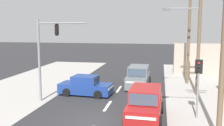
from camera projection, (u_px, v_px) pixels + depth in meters
The scene contains 12 objects.
ground_plane at pixel (97, 121), 15.26m from camera, with size 140.00×140.00×0.00m, color #28282B.
lane_dash_mid at pixel (108, 106), 18.18m from camera, with size 0.20×2.40×0.01m, color silver.
lane_dash_far at pixel (119, 89), 23.05m from camera, with size 0.20×2.40×0.01m, color silver.
kerb_left_verge at pixel (5, 96), 20.70m from camera, with size 8.00×40.00×0.02m, color #A39E99.
utility_pole_foreground_right at pixel (222, 25), 11.91m from camera, with size 3.78×0.32×10.37m.
utility_pole_midground_right at pixel (198, 31), 20.47m from camera, with size 3.77×0.66×9.53m.
utility_pole_background_right at pixel (189, 33), 24.64m from camera, with size 1.80×0.26×9.17m.
traffic_signal_mast at pixel (46, 50), 18.74m from camera, with size 3.69×0.44×6.00m.
pedestal_signal_right_kerb at pixel (198, 79), 15.39m from camera, with size 0.44×0.30×3.56m.
suv_kerbside_parked at pixel (138, 77), 23.90m from camera, with size 2.15×4.58×1.90m.
suv_oncoming_mid at pixel (145, 105), 15.49m from camera, with size 2.19×4.60×1.90m.
sedan_receding_far at pixel (86, 86), 21.04m from camera, with size 4.35×2.13×1.56m.
Camera 1 is at (3.54, -14.24, 5.46)m, focal length 42.00 mm.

